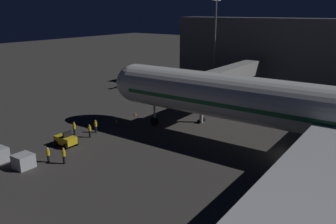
% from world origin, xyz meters
% --- Properties ---
extents(ground_plane, '(320.00, 320.00, 0.00)m').
position_xyz_m(ground_plane, '(0.00, 0.00, 0.00)').
color(ground_plane, '#383533').
extents(jet_bridge, '(21.80, 3.40, 7.39)m').
position_xyz_m(jet_bridge, '(-11.71, -14.79, 5.85)').
color(jet_bridge, '#9E9E99').
rests_on(jet_bridge, ground_plane).
extents(apron_floodlight_mast, '(2.90, 0.50, 18.46)m').
position_xyz_m(apron_floodlight_mast, '(-25.50, -23.70, 10.68)').
color(apron_floodlight_mast, '#59595E').
rests_on(apron_floodlight_mast, ground_plane).
extents(pushback_tug, '(1.86, 2.66, 1.95)m').
position_xyz_m(pushback_tug, '(12.65, -23.76, 0.78)').
color(pushback_tug, yellow).
rests_on(pushback_tug, ground_plane).
extents(baggage_container_near_belt, '(1.86, 1.80, 1.50)m').
position_xyz_m(baggage_container_near_belt, '(19.27, -22.43, 0.75)').
color(baggage_container_near_belt, '#B7BABF').
rests_on(baggage_container_near_belt, ground_plane).
extents(ground_crew_near_nose_gear, '(0.40, 0.40, 1.80)m').
position_xyz_m(ground_crew_near_nose_gear, '(9.34, -26.06, 0.99)').
color(ground_crew_near_nose_gear, black).
rests_on(ground_crew_near_nose_gear, ground_plane).
extents(ground_crew_by_belt_loader, '(0.40, 0.40, 1.88)m').
position_xyz_m(ground_crew_by_belt_loader, '(16.17, -19.71, 1.04)').
color(ground_crew_by_belt_loader, black).
rests_on(ground_crew_by_belt_loader, ground_plane).
extents(ground_crew_marshaller_fwd, '(0.40, 0.40, 1.78)m').
position_xyz_m(ground_crew_marshaller_fwd, '(7.08, -24.33, 0.98)').
color(ground_crew_marshaller_fwd, black).
rests_on(ground_crew_marshaller_fwd, ground_plane).
extents(ground_crew_under_port_wing, '(0.40, 0.40, 1.77)m').
position_xyz_m(ground_crew_under_port_wing, '(8.87, -23.57, 0.97)').
color(ground_crew_under_port_wing, black).
rests_on(ground_crew_under_port_wing, ground_plane).
extents(ground_crew_by_tug, '(0.40, 0.40, 1.73)m').
position_xyz_m(ground_crew_by_tug, '(16.88, -21.47, 0.95)').
color(ground_crew_by_tug, black).
rests_on(ground_crew_by_tug, ground_plane).
extents(traffic_cone_nose_port, '(0.36, 0.36, 0.55)m').
position_xyz_m(traffic_cone_nose_port, '(-2.20, -25.14, 0.28)').
color(traffic_cone_nose_port, orange).
rests_on(traffic_cone_nose_port, ground_plane).
extents(traffic_cone_nose_starboard, '(0.36, 0.36, 0.55)m').
position_xyz_m(traffic_cone_nose_starboard, '(2.20, -25.14, 0.28)').
color(traffic_cone_nose_starboard, orange).
rests_on(traffic_cone_nose_starboard, ground_plane).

